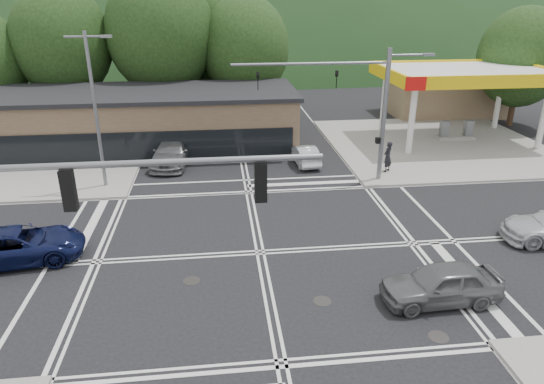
{
  "coord_description": "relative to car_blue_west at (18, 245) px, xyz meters",
  "views": [
    {
      "loc": [
        -1.7,
        -19.13,
        10.86
      ],
      "look_at": [
        0.97,
        3.69,
        1.4
      ],
      "focal_mm": 32.0,
      "sensor_mm": 36.0,
      "label": 1
    }
  ],
  "objects": [
    {
      "name": "tree_n_e",
      "position": [
        8.47,
        27.5,
        6.38
      ],
      "size": [
        8.4,
        8.4,
        11.98
      ],
      "color": "#382619",
      "rests_on": "ground"
    },
    {
      "name": "car_queue_b",
      "position": [
        11.59,
        18.92,
        -0.01
      ],
      "size": [
        2.32,
        4.58,
        1.5
      ],
      "primitive_type": "imported",
      "rotation": [
        0.0,
        0.0,
        3.01
      ],
      "color": "beige",
      "rests_on": "ground"
    },
    {
      "name": "car_blue_west",
      "position": [
        0.0,
        0.0,
        0.0
      ],
      "size": [
        5.79,
        3.37,
        1.52
      ],
      "primitive_type": "imported",
      "rotation": [
        0.0,
        0.0,
        1.73
      ],
      "color": "#0C1237",
      "rests_on": "ground"
    },
    {
      "name": "hill_north",
      "position": [
        10.47,
        89.5,
        -0.76
      ],
      "size": [
        252.0,
        126.0,
        140.0
      ],
      "primitive_type": "ellipsoid",
      "color": "#1C3819",
      "rests_on": "ground"
    },
    {
      "name": "car_northbound",
      "position": [
        5.68,
        12.46,
        0.07
      ],
      "size": [
        3.01,
        5.92,
        1.65
      ],
      "primitive_type": "imported",
      "rotation": [
        0.0,
        0.0,
        -0.13
      ],
      "color": "slate",
      "rests_on": "ground"
    },
    {
      "name": "gas_station_canopy",
      "position": [
        27.46,
        15.49,
        4.28
      ],
      "size": [
        12.32,
        8.34,
        5.75
      ],
      "color": "silver",
      "rests_on": "ground"
    },
    {
      "name": "tree_n_b",
      "position": [
        4.47,
        23.5,
        7.03
      ],
      "size": [
        9.0,
        9.0,
        12.98
      ],
      "color": "#382619",
      "rests_on": "ground"
    },
    {
      "name": "commercial_row",
      "position": [
        2.47,
        16.5,
        1.24
      ],
      "size": [
        24.0,
        8.0,
        4.0
      ],
      "primitive_type": "cube",
      "color": "brown",
      "rests_on": "ground"
    },
    {
      "name": "tree_n_a",
      "position": [
        -3.53,
        23.5,
        6.38
      ],
      "size": [
        8.0,
        8.0,
        11.75
      ],
      "color": "#382619",
      "rests_on": "ground"
    },
    {
      "name": "pedestrian",
      "position": [
        19.59,
        8.9,
        0.38
      ],
      "size": [
        0.85,
        0.83,
        1.97
      ],
      "primitive_type": "imported",
      "rotation": [
        0.0,
        0.0,
        3.84
      ],
      "color": "black",
      "rests_on": "sidewalk_ne"
    },
    {
      "name": "signal_mast_sw",
      "position": [
        4.08,
        -8.7,
        4.36
      ],
      "size": [
        9.14,
        0.28,
        8.0
      ],
      "color": "slate",
      "rests_on": "ground"
    },
    {
      "name": "sidewalk_nw",
      "position": [
        -4.53,
        14.5,
        -0.68
      ],
      "size": [
        16.0,
        16.0,
        0.15
      ],
      "primitive_type": "cube",
      "color": "gray",
      "rests_on": "ground"
    },
    {
      "name": "convenience_store",
      "position": [
        30.47,
        24.5,
        1.14
      ],
      "size": [
        10.0,
        6.0,
        3.8
      ],
      "primitive_type": "cube",
      "color": "#846B4F",
      "rests_on": "ground"
    },
    {
      "name": "ground",
      "position": [
        10.47,
        -0.5,
        -0.76
      ],
      "size": [
        120.0,
        120.0,
        0.0
      ],
      "primitive_type": "plane",
      "color": "black",
      "rests_on": "ground"
    },
    {
      "name": "streetlight_nw",
      "position": [
        2.03,
        8.5,
        4.29
      ],
      "size": [
        2.5,
        0.25,
        9.0
      ],
      "color": "slate",
      "rests_on": "ground"
    },
    {
      "name": "tree_n_c",
      "position": [
        11.47,
        23.5,
        5.73
      ],
      "size": [
        7.6,
        7.6,
        10.87
      ],
      "color": "#382619",
      "rests_on": "ground"
    },
    {
      "name": "signal_mast_ne",
      "position": [
        17.41,
        7.7,
        4.31
      ],
      "size": [
        11.65,
        0.3,
        8.0
      ],
      "color": "slate",
      "rests_on": "ground"
    },
    {
      "name": "car_queue_a",
      "position": [
        14.65,
        11.44,
        -0.11
      ],
      "size": [
        1.69,
        4.01,
        1.29
      ],
      "primitive_type": "imported",
      "rotation": [
        0.0,
        0.0,
        3.23
      ],
      "color": "silver",
      "rests_on": "ground"
    },
    {
      "name": "tree_ne",
      "position": [
        34.47,
        19.5,
        5.08
      ],
      "size": [
        7.2,
        7.2,
        9.99
      ],
      "color": "#382619",
      "rests_on": "ground"
    },
    {
      "name": "sidewalk_ne",
      "position": [
        25.47,
        14.5,
        -0.68
      ],
      "size": [
        16.0,
        16.0,
        0.15
      ],
      "primitive_type": "cube",
      "color": "gray",
      "rests_on": "ground"
    },
    {
      "name": "car_grey_center",
      "position": [
        16.87,
        -5.0,
        0.01
      ],
      "size": [
        4.57,
        1.97,
        1.54
      ],
      "primitive_type": "imported",
      "rotation": [
        0.0,
        0.0,
        -1.54
      ],
      "color": "#5A5C5E",
      "rests_on": "ground"
    }
  ]
}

